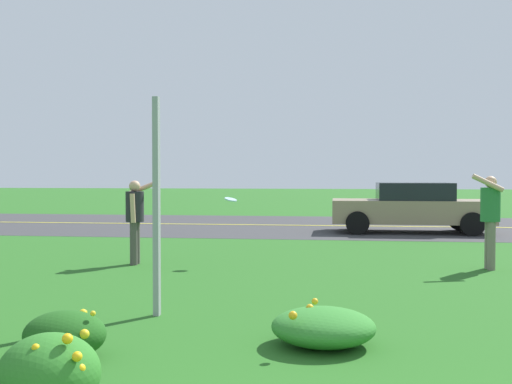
{
  "coord_description": "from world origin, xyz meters",
  "views": [
    {
      "loc": [
        -0.57,
        -1.92,
        1.7
      ],
      "look_at": [
        -1.99,
        8.83,
        1.38
      ],
      "focal_mm": 43.1,
      "sensor_mm": 36.0,
      "label": 1
    }
  ],
  "objects_px": {
    "car_tan_center_left": "(411,207)",
    "frisbee_pale_blue": "(231,200)",
    "person_catcher_green_shirt": "(490,213)",
    "person_thrower_dark_shirt": "(135,214)",
    "sign_post_near_path": "(157,207)"
  },
  "relations": [
    {
      "from": "car_tan_center_left",
      "to": "frisbee_pale_blue",
      "type": "bearing_deg",
      "value": -120.95
    },
    {
      "from": "frisbee_pale_blue",
      "to": "car_tan_center_left",
      "type": "bearing_deg",
      "value": 59.05
    },
    {
      "from": "frisbee_pale_blue",
      "to": "person_catcher_green_shirt",
      "type": "bearing_deg",
      "value": -0.12
    },
    {
      "from": "person_thrower_dark_shirt",
      "to": "sign_post_near_path",
      "type": "bearing_deg",
      "value": -67.93
    },
    {
      "from": "person_thrower_dark_shirt",
      "to": "person_catcher_green_shirt",
      "type": "relative_size",
      "value": 0.92
    },
    {
      "from": "person_catcher_green_shirt",
      "to": "car_tan_center_left",
      "type": "xyz_separation_m",
      "value": [
        -0.56,
        6.9,
        -0.26
      ]
    },
    {
      "from": "person_thrower_dark_shirt",
      "to": "frisbee_pale_blue",
      "type": "distance_m",
      "value": 1.82
    },
    {
      "from": "sign_post_near_path",
      "to": "person_thrower_dark_shirt",
      "type": "relative_size",
      "value": 1.66
    },
    {
      "from": "person_thrower_dark_shirt",
      "to": "car_tan_center_left",
      "type": "height_order",
      "value": "person_thrower_dark_shirt"
    },
    {
      "from": "person_catcher_green_shirt",
      "to": "frisbee_pale_blue",
      "type": "relative_size",
      "value": 7.1
    },
    {
      "from": "person_catcher_green_shirt",
      "to": "person_thrower_dark_shirt",
      "type": "bearing_deg",
      "value": -177.73
    },
    {
      "from": "person_catcher_green_shirt",
      "to": "frisbee_pale_blue",
      "type": "distance_m",
      "value": 4.7
    },
    {
      "from": "person_thrower_dark_shirt",
      "to": "person_catcher_green_shirt",
      "type": "distance_m",
      "value": 6.47
    },
    {
      "from": "person_thrower_dark_shirt",
      "to": "frisbee_pale_blue",
      "type": "height_order",
      "value": "person_thrower_dark_shirt"
    },
    {
      "from": "sign_post_near_path",
      "to": "car_tan_center_left",
      "type": "distance_m",
      "value": 11.96
    }
  ]
}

